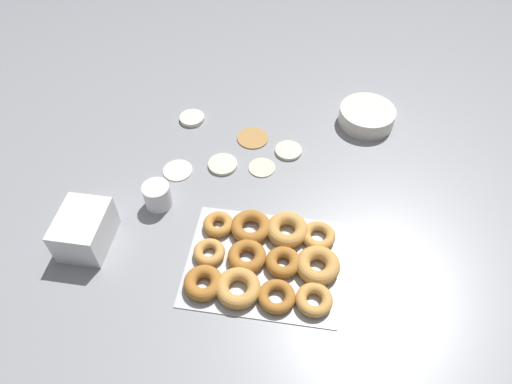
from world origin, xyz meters
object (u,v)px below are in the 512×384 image
pancake_0 (178,169)px  pancake_3 (288,151)px  batter_bowl (367,116)px  pancake_4 (262,167)px  pancake_2 (223,164)px  container_stack (85,230)px  paper_cup (157,196)px  donut_tray (266,259)px  pancake_5 (192,118)px  pancake_1 (253,138)px

pancake_0 → pancake_3: pancake_3 is taller
pancake_0 → batter_bowl: size_ratio=0.49×
pancake_0 → pancake_4: 0.26m
pancake_2 → pancake_4: 0.12m
pancake_4 → batter_bowl: (0.32, 0.27, 0.02)m
pancake_0 → container_stack: (-0.17, -0.30, 0.05)m
pancake_2 → paper_cup: (-0.15, -0.18, 0.03)m
pancake_3 → donut_tray: donut_tray is taller
pancake_4 → pancake_5: 0.33m
batter_bowl → pancake_0: bearing=-151.7°
paper_cup → donut_tray: bearing=-24.4°
pancake_1 → container_stack: (-0.38, -0.47, 0.05)m
pancake_1 → pancake_5: 0.23m
pancake_0 → pancake_2: bearing=16.0°
pancake_2 → donut_tray: donut_tray is taller
pancake_5 → batter_bowl: batter_bowl is taller
pancake_1 → pancake_5: bearing=164.3°
pancake_0 → pancake_1: same height
donut_tray → batter_bowl: size_ratio=2.15×
pancake_5 → container_stack: container_stack is taller
donut_tray → pancake_2: bearing=118.6°
pancake_1 → container_stack: bearing=-128.7°
pancake_4 → paper_cup: paper_cup is taller
pancake_3 → pancake_4: size_ratio=1.03×
paper_cup → pancake_4: bearing=34.2°
donut_tray → batter_bowl: 0.66m
pancake_0 → donut_tray: 0.43m
batter_bowl → container_stack: 0.97m
pancake_3 → pancake_0: bearing=-158.6°
pancake_0 → paper_cup: bearing=-97.7°
batter_bowl → container_stack: container_stack is taller
pancake_0 → pancake_4: (0.26, 0.05, -0.00)m
pancake_0 → container_stack: bearing=-119.8°
donut_tray → paper_cup: (-0.34, 0.15, 0.02)m
paper_cup → container_stack: bearing=-134.2°
pancake_3 → pancake_5: size_ratio=1.02×
pancake_0 → pancake_3: (0.33, 0.13, 0.00)m
paper_cup → pancake_5: bearing=89.1°
pancake_4 → pancake_5: size_ratio=0.99×
pancake_4 → pancake_5: pancake_5 is taller
pancake_0 → pancake_2: 0.14m
pancake_0 → paper_cup: 0.15m
pancake_2 → container_stack: (-0.31, -0.34, 0.05)m
container_stack → paper_cup: size_ratio=2.02×
pancake_4 → batter_bowl: batter_bowl is taller
container_stack → paper_cup: container_stack is taller
pancake_2 → pancake_5: (-0.15, 0.20, 0.00)m
batter_bowl → paper_cup: 0.75m
container_stack → pancake_0: bearing=60.2°
pancake_4 → pancake_5: (-0.27, 0.19, 0.00)m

